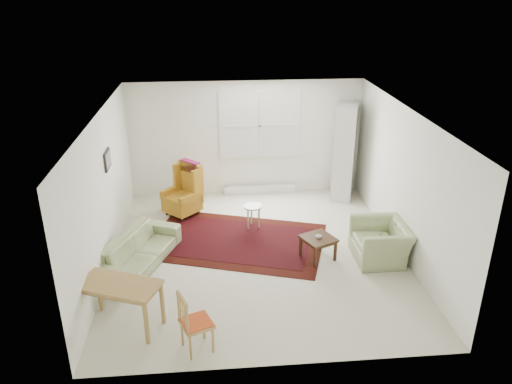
{
  "coord_description": "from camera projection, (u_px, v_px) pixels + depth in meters",
  "views": [
    {
      "loc": [
        -0.72,
        -7.56,
        4.46
      ],
      "look_at": [
        0.0,
        0.3,
        1.05
      ],
      "focal_mm": 35.0,
      "sensor_mm": 36.0,
      "label": 1
    }
  ],
  "objects": [
    {
      "name": "desk",
      "position": [
        121.0,
        305.0,
        6.8
      ],
      "size": [
        1.21,
        0.91,
        0.69
      ],
      "primitive_type": null,
      "rotation": [
        0.0,
        0.0,
        -0.39
      ],
      "color": "#AE8546",
      "rests_on": "ground"
    },
    {
      "name": "desk_chair",
      "position": [
        197.0,
        322.0,
        6.33
      ],
      "size": [
        0.49,
        0.49,
        0.86
      ],
      "primitive_type": null,
      "rotation": [
        0.0,
        0.0,
        1.96
      ],
      "color": "#AE8546",
      "rests_on": "ground"
    },
    {
      "name": "rug",
      "position": [
        236.0,
        240.0,
        9.15
      ],
      "size": [
        3.58,
        2.86,
        0.03
      ],
      "primitive_type": null,
      "rotation": [
        0.0,
        0.0,
        -0.31
      ],
      "color": "black",
      "rests_on": "ground"
    },
    {
      "name": "room",
      "position": [
        258.0,
        183.0,
        8.43
      ],
      "size": [
        5.04,
        5.54,
        2.51
      ],
      "color": "beige",
      "rests_on": "ground"
    },
    {
      "name": "armchair",
      "position": [
        381.0,
        238.0,
        8.45
      ],
      "size": [
        0.86,
        0.99,
        0.77
      ],
      "primitive_type": "imported",
      "rotation": [
        0.0,
        0.0,
        -1.57
      ],
      "color": "#929D68",
      "rests_on": "ground"
    },
    {
      "name": "stool",
      "position": [
        253.0,
        216.0,
        9.56
      ],
      "size": [
        0.46,
        0.46,
        0.47
      ],
      "primitive_type": null,
      "rotation": [
        0.0,
        0.0,
        -0.41
      ],
      "color": "white",
      "rests_on": "ground"
    },
    {
      "name": "sofa",
      "position": [
        139.0,
        245.0,
        8.29
      ],
      "size": [
        1.33,
        1.95,
        0.73
      ],
      "primitive_type": "imported",
      "rotation": [
        0.0,
        0.0,
        1.19
      ],
      "color": "#929D68",
      "rests_on": "ground"
    },
    {
      "name": "coffee_table",
      "position": [
        318.0,
        248.0,
        8.51
      ],
      "size": [
        0.67,
        0.67,
        0.41
      ],
      "primitive_type": null,
      "rotation": [
        0.0,
        0.0,
        0.43
      ],
      "color": "#3A2311",
      "rests_on": "ground"
    },
    {
      "name": "cabinet",
      "position": [
        345.0,
        152.0,
        10.65
      ],
      "size": [
        0.67,
        0.92,
        2.05
      ],
      "primitive_type": null,
      "rotation": [
        0.0,
        0.0,
        -0.33
      ],
      "color": "silver",
      "rests_on": "ground"
    },
    {
      "name": "wingback_chair",
      "position": [
        181.0,
        190.0,
        9.98
      ],
      "size": [
        0.91,
        0.91,
        1.08
      ],
      "primitive_type": null,
      "rotation": [
        0.0,
        0.0,
        -0.78
      ],
      "color": "#B77B1C",
      "rests_on": "ground"
    }
  ]
}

